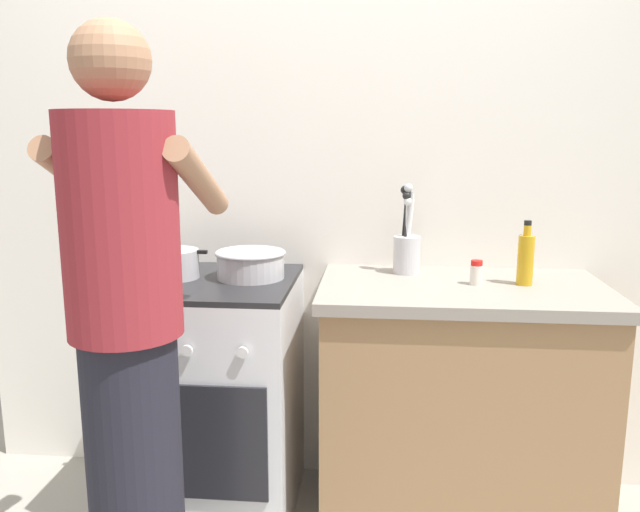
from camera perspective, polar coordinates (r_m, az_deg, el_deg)
The scene contains 9 objects.
back_wall at distance 2.57m, azimuth 4.17°, elevation 7.06°, with size 3.20×0.10×2.50m.
countertop at distance 2.44m, azimuth 12.15°, elevation -12.81°, with size 1.00×0.60×0.90m.
stove_range at distance 2.50m, azimuth -9.33°, elevation -12.19°, with size 0.60×0.62×0.90m.
pot at distance 2.40m, azimuth -12.85°, elevation -0.68°, with size 0.25×0.18×0.10m.
mixing_bowl at distance 2.35m, azimuth -6.17°, elevation -0.64°, with size 0.26×0.26×0.10m.
utensil_crock at distance 2.43m, azimuth 7.70°, elevation 0.82°, with size 0.10×0.10×0.34m.
spice_bottle at distance 2.31m, azimuth 13.69°, elevation -1.46°, with size 0.04×0.04×0.09m.
oil_bottle at distance 2.34m, azimuth 17.77°, elevation -0.21°, with size 0.06×0.06×0.23m.
person at distance 1.81m, azimuth -16.61°, elevation -7.78°, with size 0.41×0.50×1.70m.
Camera 1 is at (0.26, -2.06, 1.43)m, focal length 36.09 mm.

